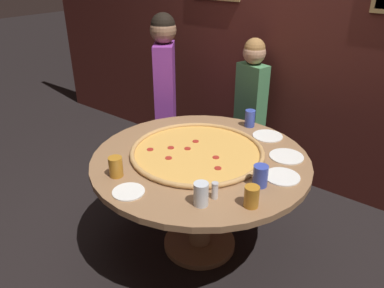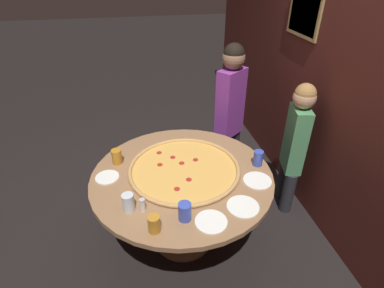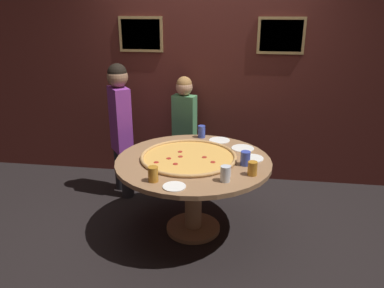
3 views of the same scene
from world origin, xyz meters
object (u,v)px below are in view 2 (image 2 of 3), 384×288
Objects in this scene: drink_cup_centre_back at (154,224)px; condiment_shaker at (143,205)px; drink_cup_front_edge at (258,158)px; white_plate_beside_cup at (211,222)px; diner_side_left at (230,106)px; drink_cup_near_right at (117,157)px; white_plate_far_back at (107,177)px; drink_cup_far_left at (128,202)px; white_plate_right_side at (257,181)px; dining_table at (182,189)px; white_plate_near_front at (243,207)px; giant_pizza at (184,169)px; drink_cup_near_left at (185,212)px; diner_side_right at (295,142)px.

condiment_shaker is (-0.19, -0.06, -0.01)m from drink_cup_centre_back.
drink_cup_centre_back is (0.53, -0.89, -0.01)m from drink_cup_front_edge.
white_plate_beside_cup is 0.14× the size of diner_side_left.
drink_cup_near_right is 0.98m from white_plate_beside_cup.
drink_cup_front_edge is 0.72× the size of white_plate_far_back.
drink_cup_far_left is 0.60× the size of white_plate_right_side.
condiment_shaker is at bearing -114.45° from white_plate_beside_cup.
white_plate_right_side is (-0.12, 0.96, -0.06)m from drink_cup_far_left.
white_plate_beside_cup is (0.53, 0.10, 0.15)m from dining_table.
white_plate_near_front is at bearing 61.05° from white_plate_far_back.
white_plate_right_side is 0.88m from condiment_shaker.
white_plate_beside_cup is (0.58, 0.07, -0.01)m from giant_pizza.
drink_cup_front_edge reaches higher than giant_pizza.
condiment_shaker reaches higher than white_plate_far_back.
giant_pizza is 7.23× the size of drink_cup_near_right.
white_plate_far_back is at bearing -136.32° from drink_cup_near_left.
drink_cup_centre_back is 0.93× the size of drink_cup_near_left.
drink_cup_centre_back is 0.54× the size of white_plate_right_side.
giant_pizza is at bearing -94.82° from drink_cup_front_edge.
white_plate_near_front is at bearing 33.13° from giant_pizza.
condiment_shaker is (0.39, -0.35, 0.04)m from giant_pizza.
diner_side_right reaches higher than white_plate_far_back.
white_plate_beside_cup is 2.18× the size of condiment_shaker.
drink_cup_front_edge and drink_cup_far_left have the same top height.
drink_cup_front_edge is 0.91m from diner_side_left.
white_plate_beside_cup is at bearing 10.61° from dining_table.
drink_cup_near_right is at bearing 157.21° from white_plate_far_back.
drink_cup_near_right is 0.81m from drink_cup_centre_back.
drink_cup_far_left is at bearing 124.47° from diner_side_right.
white_plate_near_front is (0.44, -0.28, -0.06)m from drink_cup_front_edge.
diner_side_right is at bearing -93.03° from diner_side_left.
dining_table is 1.60× the size of giant_pizza.
white_plate_near_front is (0.13, 0.76, -0.06)m from drink_cup_far_left.
diner_side_left reaches higher than drink_cup_far_left.
giant_pizza is 6.83× the size of drink_cup_far_left.
drink_cup_centre_back is 0.20m from condiment_shaker.
drink_cup_near_right is 0.58× the size of white_plate_beside_cup.
diner_side_right is at bearing 101.38° from giant_pizza.
drink_cup_far_left is 0.10m from condiment_shaker.
giant_pizza is 7.57× the size of drink_cup_centre_back.
drink_cup_front_edge reaches higher than white_plate_near_front.
condiment_shaker is at bearing 75.33° from drink_cup_far_left.
diner_side_left is at bearing 119.31° from drink_cup_near_right.
white_plate_near_front is (0.44, 0.35, 0.15)m from dining_table.
white_plate_far_back is (-0.07, -0.57, 0.15)m from dining_table.
diner_side_right reaches higher than white_plate_beside_cup.
dining_table is at bearing 83.28° from white_plate_far_back.
drink_cup_near_left is 0.29m from condiment_shaker.
drink_cup_far_left is at bearing -168.13° from diner_side_left.
drink_cup_near_right is at bearing -148.91° from drink_cup_near_left.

